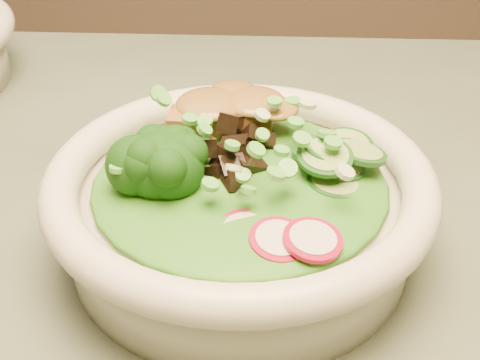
{
  "coord_description": "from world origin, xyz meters",
  "views": [
    {
      "loc": [
        0.05,
        -0.29,
        1.02
      ],
      "look_at": [
        0.03,
        0.04,
        0.8
      ],
      "focal_mm": 50.0,
      "sensor_mm": 36.0,
      "label": 1
    }
  ],
  "objects": [
    {
      "name": "salad_bowl",
      "position": [
        0.03,
        0.04,
        0.78
      ],
      "size": [
        0.23,
        0.23,
        0.06
      ],
      "rotation": [
        0.0,
        0.0,
        0.37
      ],
      "color": "silver",
      "rests_on": "dining_table"
    },
    {
      "name": "lettuce_bed",
      "position": [
        0.03,
        0.04,
        0.8
      ],
      "size": [
        0.18,
        0.18,
        0.02
      ],
      "primitive_type": "ellipsoid",
      "color": "#296515",
      "rests_on": "salad_bowl"
    },
    {
      "name": "broccoli_florets",
      "position": [
        -0.02,
        0.03,
        0.82
      ],
      "size": [
        0.09,
        0.08,
        0.04
      ],
      "primitive_type": null,
      "rotation": [
        0.0,
        0.0,
        0.37
      ],
      "color": "black",
      "rests_on": "salad_bowl"
    },
    {
      "name": "radish_slices",
      "position": [
        0.05,
        -0.02,
        0.81
      ],
      "size": [
        0.1,
        0.07,
        0.02
      ],
      "primitive_type": null,
      "rotation": [
        0.0,
        0.0,
        0.37
      ],
      "color": "maroon",
      "rests_on": "salad_bowl"
    },
    {
      "name": "cucumber_slices",
      "position": [
        0.09,
        0.05,
        0.81
      ],
      "size": [
        0.08,
        0.08,
        0.03
      ],
      "primitive_type": null,
      "rotation": [
        0.0,
        0.0,
        0.37
      ],
      "color": "#90AE61",
      "rests_on": "salad_bowl"
    },
    {
      "name": "mushroom_heap",
      "position": [
        0.03,
        0.05,
        0.81
      ],
      "size": [
        0.08,
        0.08,
        0.03
      ],
      "primitive_type": null,
      "rotation": [
        0.0,
        0.0,
        0.37
      ],
      "color": "black",
      "rests_on": "salad_bowl"
    },
    {
      "name": "tofu_cubes",
      "position": [
        0.02,
        0.09,
        0.81
      ],
      "size": [
        0.09,
        0.08,
        0.03
      ],
      "primitive_type": null,
      "rotation": [
        0.0,
        0.0,
        0.37
      ],
      "color": "#925E30",
      "rests_on": "salad_bowl"
    },
    {
      "name": "peanut_sauce",
      "position": [
        0.02,
        0.09,
        0.82
      ],
      "size": [
        0.06,
        0.05,
        0.01
      ],
      "primitive_type": "ellipsoid",
      "color": "brown",
      "rests_on": "tofu_cubes"
    },
    {
      "name": "scallion_garnish",
      "position": [
        0.03,
        0.04,
        0.82
      ],
      "size": [
        0.17,
        0.17,
        0.02
      ],
      "primitive_type": null,
      "color": "#55B33F",
      "rests_on": "salad_bowl"
    }
  ]
}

